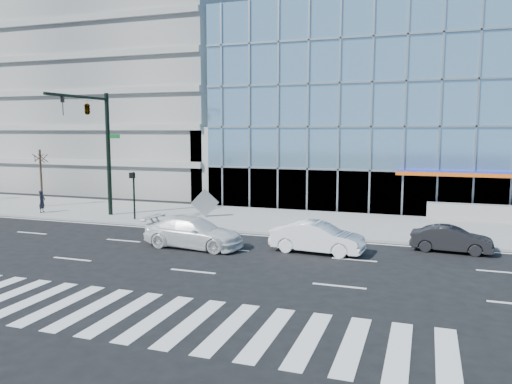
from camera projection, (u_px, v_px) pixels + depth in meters
ground at (230, 249)px, 24.19m from camera, size 160.00×160.00×0.00m
sidewalk at (277, 220)px, 31.69m from camera, size 120.00×8.00×0.15m
theatre_building at (491, 110)px, 43.15m from camera, size 42.00×26.00×15.00m
parking_garage at (147, 91)px, 53.81m from camera, size 24.00×24.00×20.00m
ramp_block at (243, 163)px, 42.65m from camera, size 6.00×8.00×6.00m
tower_far_mid at (79, 8)px, 99.27m from camera, size 13.00×13.00×60.00m
tower_backdrop at (220, 36)px, 96.61m from camera, size 14.00×14.00×48.00m
traffic_signal at (94, 124)px, 31.26m from camera, size 1.14×5.74×8.00m
ped_signal_post at (133, 188)px, 31.30m from camera, size 0.30×0.33×3.00m
street_tree_near at (40, 157)px, 36.57m from camera, size 1.10×1.10×4.23m
white_suv at (194, 232)px, 24.59m from camera, size 5.21×2.41×1.48m
white_sedan at (317, 237)px, 23.51m from camera, size 4.51×1.91×1.45m
dark_sedan at (451, 239)px, 23.65m from camera, size 3.79×1.56×1.22m
pedestrian at (42, 202)px, 34.06m from camera, size 0.46×0.61×1.52m
tilted_panel at (205, 203)px, 32.36m from camera, size 1.70×0.81×1.84m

